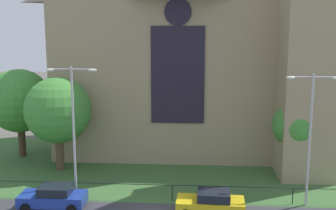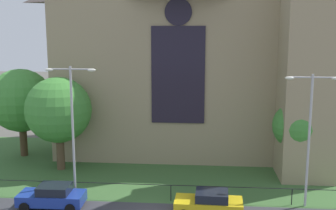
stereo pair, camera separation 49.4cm
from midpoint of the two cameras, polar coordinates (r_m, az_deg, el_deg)
name	(u,v)px [view 1 (the left image)]	position (r m, az deg, el deg)	size (l,w,h in m)	color
ground	(164,165)	(35.71, -0.89, -8.27)	(160.00, 160.00, 0.00)	#56544C
grass_verge	(163,173)	(33.82, -1.17, -9.33)	(120.00, 20.00, 0.01)	#3D6633
church_building	(189,42)	(39.31, 2.49, 8.66)	(23.20, 16.20, 26.00)	tan
iron_railing	(172,187)	(28.26, 0.07, -11.23)	(31.97, 0.07, 1.13)	black
tree_right_near	(296,126)	(33.12, 16.77, -2.79)	(3.59, 3.59, 5.95)	#4C3823
tree_left_far	(19,101)	(39.38, -20.14, 0.52)	(5.68, 5.68, 7.99)	#4C3823
tree_left_near	(58,111)	(34.56, -15.34, -0.74)	(5.35, 5.35, 7.68)	brown
streetlamp_near	(73,117)	(28.01, -13.44, -1.65)	(3.37, 0.26, 9.05)	#B2B2B7
streetlamp_far	(311,124)	(27.71, 18.58, -2.49)	(3.37, 0.26, 8.66)	#B2B2B7
parked_car_blue	(53,197)	(28.34, -16.00, -12.08)	(4.23, 2.07, 1.51)	#1E3899
parked_car_yellow	(211,203)	(26.55, 5.41, -13.27)	(4.26, 2.15, 1.51)	gold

